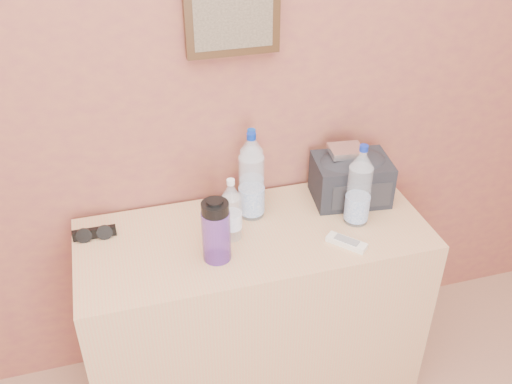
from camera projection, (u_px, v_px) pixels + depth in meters
picture_frame at (232, 15)px, 1.75m from camera, size 0.30×0.03×0.25m
dresser at (254, 312)px, 2.12m from camera, size 1.18×0.49×0.74m
pet_large_b at (252, 172)px, 2.00m from camera, size 0.08×0.08×0.30m
pet_large_c at (252, 180)px, 1.93m from camera, size 0.09×0.09×0.32m
pet_large_d at (359, 189)px, 1.90m from camera, size 0.08×0.08×0.30m
pet_small at (232, 212)px, 1.85m from camera, size 0.06×0.06×0.22m
nalgene_bottle at (216, 230)px, 1.75m from camera, size 0.09×0.09×0.22m
sunglasses at (94, 233)px, 1.89m from camera, size 0.14×0.05×0.04m
ac_remote at (347, 243)px, 1.86m from camera, size 0.12×0.13×0.02m
toiletry_bag at (351, 177)px, 2.04m from camera, size 0.29×0.22×0.18m
foil_packet at (346, 151)px, 2.00m from camera, size 0.12×0.11×0.02m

